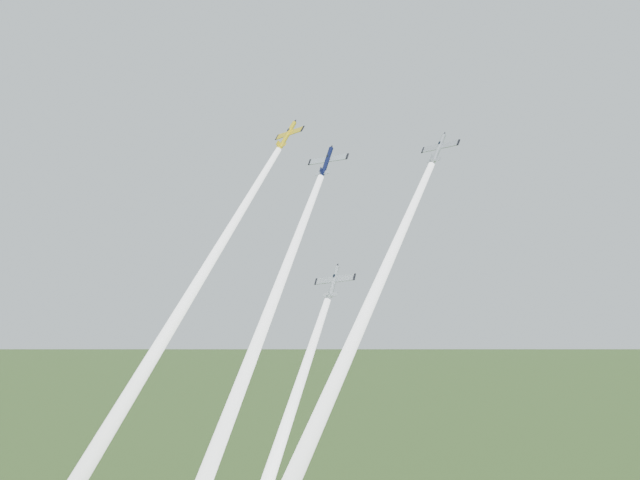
{
  "coord_description": "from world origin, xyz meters",
  "views": [
    {
      "loc": [
        58.24,
        -106.02,
        86.19
      ],
      "look_at": [
        0.0,
        -6.0,
        92.0
      ],
      "focal_mm": 45.0,
      "sensor_mm": 36.0,
      "label": 1
    }
  ],
  "objects_px": {
    "plane_navy": "(327,161)",
    "plane_silver_right": "(439,148)",
    "plane_yellow": "(288,135)",
    "plane_silver_low": "(334,281)"
  },
  "relations": [
    {
      "from": "plane_silver_right",
      "to": "plane_silver_low",
      "type": "bearing_deg",
      "value": -122.0
    },
    {
      "from": "plane_navy",
      "to": "plane_silver_right",
      "type": "xyz_separation_m",
      "value": [
        15.81,
        6.14,
        1.56
      ]
    },
    {
      "from": "plane_yellow",
      "to": "plane_silver_low",
      "type": "xyz_separation_m",
      "value": [
        15.2,
        -11.4,
        -24.44
      ]
    },
    {
      "from": "plane_yellow",
      "to": "plane_silver_right",
      "type": "bearing_deg",
      "value": 19.15
    },
    {
      "from": "plane_navy",
      "to": "plane_silver_right",
      "type": "height_order",
      "value": "plane_silver_right"
    },
    {
      "from": "plane_yellow",
      "to": "plane_silver_low",
      "type": "height_order",
      "value": "plane_yellow"
    },
    {
      "from": "plane_navy",
      "to": "plane_silver_right",
      "type": "distance_m",
      "value": 17.03
    },
    {
      "from": "plane_yellow",
      "to": "plane_navy",
      "type": "height_order",
      "value": "plane_yellow"
    },
    {
      "from": "plane_navy",
      "to": "plane_silver_low",
      "type": "height_order",
      "value": "plane_navy"
    },
    {
      "from": "plane_yellow",
      "to": "plane_silver_right",
      "type": "distance_m",
      "value": 27.23
    }
  ]
}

